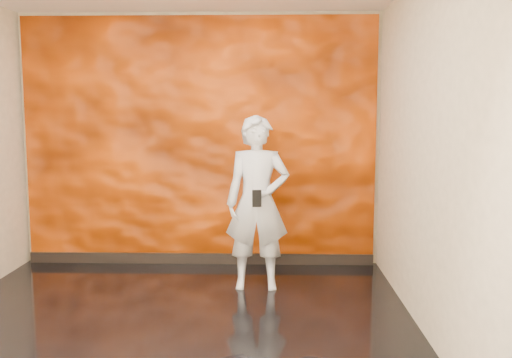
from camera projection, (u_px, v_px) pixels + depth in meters
name	position (u px, v px, depth m)	size (l,w,h in m)	color
room	(167.00, 154.00, 4.40)	(4.02, 4.02, 2.81)	black
feature_wall	(200.00, 142.00, 6.35)	(3.90, 0.06, 2.75)	#F24F03
baseboard	(201.00, 258.00, 6.47)	(3.90, 0.04, 0.12)	black
man	(257.00, 203.00, 5.52)	(0.62, 0.40, 1.69)	#A7ABB8
phone	(257.00, 198.00, 5.26)	(0.09, 0.02, 0.16)	black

